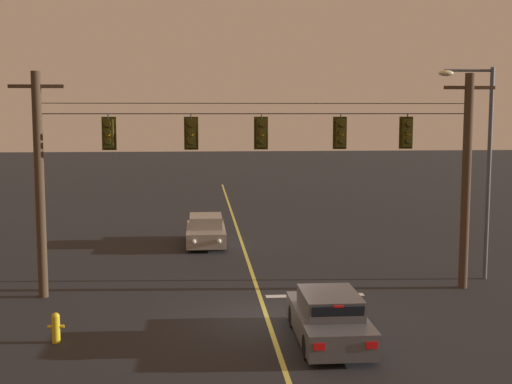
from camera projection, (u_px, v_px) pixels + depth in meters
name	position (u px, v px, depth m)	size (l,w,h in m)	color
ground_plane	(268.00, 319.00, 20.89)	(180.00, 180.00, 0.00)	black
lane_centre_stripe	(246.00, 256.00, 29.97)	(0.14, 60.00, 0.01)	#D1C64C
stop_bar_paint	(315.00, 295.00, 23.60)	(3.40, 0.36, 0.01)	silver
signal_span_assembly	(258.00, 180.00, 23.57)	(16.51, 0.32, 7.61)	#423021
traffic_light_leftmost	(108.00, 133.00, 22.95)	(0.48, 0.41, 1.22)	black
traffic_light_left_inner	(191.00, 133.00, 23.18)	(0.48, 0.41, 1.22)	black
traffic_light_centre	(261.00, 133.00, 23.38)	(0.48, 0.41, 1.22)	black
traffic_light_right_inner	(341.00, 133.00, 23.61)	(0.48, 0.41, 1.22)	black
traffic_light_rightmost	(407.00, 133.00, 23.80)	(0.48, 0.41, 1.22)	black
car_waiting_near_lane	(329.00, 318.00, 18.80)	(1.80, 4.33, 1.39)	#4C4C51
car_oncoming_lead	(206.00, 231.00, 32.61)	(1.80, 4.42, 1.39)	gray
street_lamp_corner	(481.00, 153.00, 25.39)	(2.11, 0.30, 7.89)	#4C4F54
fire_hydrant	(56.00, 327.00, 18.73)	(0.44, 0.22, 0.84)	gold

